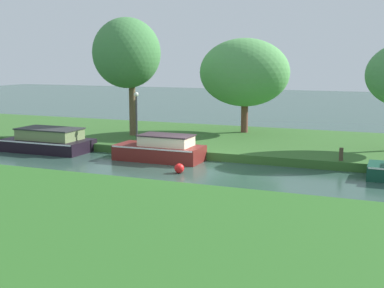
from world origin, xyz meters
name	(u,v)px	position (x,y,z in m)	size (l,w,h in m)	color
ground_plane	(192,169)	(0.00, 0.00, 0.00)	(120.00, 120.00, 0.00)	#2D4A3F
riverbank_far	(239,141)	(0.00, 7.00, 0.20)	(72.00, 10.00, 0.40)	#326027
riverbank_near	(72,224)	(0.00, -9.00, 0.20)	(72.00, 10.00, 0.40)	#2B6222
maroon_barge	(161,149)	(-2.13, 1.20, 0.53)	(4.25, 1.80, 1.26)	maroon
black_cruiser	(48,141)	(-8.71, 1.20, 0.53)	(4.65, 2.31, 1.24)	black
willow_tree_left	(127,53)	(-6.08, 5.10, 5.13)	(3.76, 4.10, 6.73)	brown
willow_tree_centre	(244,73)	(-0.36, 9.06, 4.02)	(5.44, 4.40, 5.65)	brown
lamp_post	(136,111)	(-4.52, 3.24, 2.12)	(0.24, 0.24, 2.71)	#333338
mooring_post_near	(65,135)	(-8.48, 2.34, 0.73)	(0.16, 0.16, 0.67)	#4C3D25
mooring_post_far	(341,154)	(6.12, 2.34, 0.69)	(0.18, 0.18, 0.57)	#453A29
channel_buoy	(179,168)	(-0.18, -1.03, 0.21)	(0.42, 0.42, 0.42)	red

